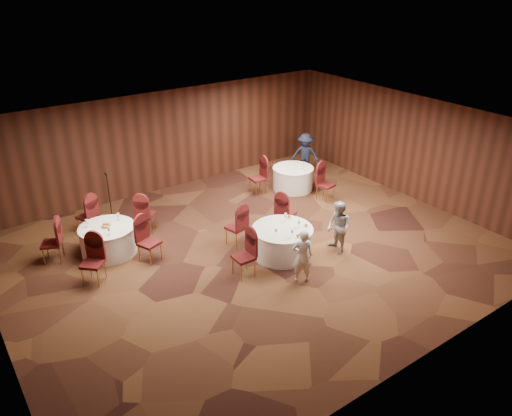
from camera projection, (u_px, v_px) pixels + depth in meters
ground at (254, 251)px, 12.89m from camera, size 12.00×12.00×0.00m
room_shell at (254, 181)px, 12.03m from camera, size 12.00×12.00×12.00m
table_main at (282, 241)px, 12.60m from camera, size 1.54×1.54×0.74m
table_left at (108, 240)px, 12.66m from camera, size 1.41×1.41×0.74m
table_right at (293, 178)px, 16.30m from camera, size 1.33×1.33×0.74m
chairs_main at (256, 231)px, 12.81m from camera, size 2.82×1.92×1.00m
chairs_left at (106, 235)px, 12.64m from camera, size 3.26×3.15×1.00m
chairs_right at (291, 181)px, 15.74m from camera, size 2.02×2.23×1.00m
tabletop_main at (293, 225)px, 12.38m from camera, size 1.02×1.07×0.22m
tabletop_left at (106, 224)px, 12.46m from camera, size 0.86×0.78×0.22m
tabletop_right at (303, 165)px, 15.95m from camera, size 0.08×0.08×0.22m
mic_stand at (111, 208)px, 14.20m from camera, size 0.24×0.24×1.48m
woman_a at (302, 256)px, 11.39m from camera, size 0.58×0.52×1.34m
woman_b at (338, 227)px, 12.59m from camera, size 0.62×0.74×1.38m
man_c at (305, 155)px, 17.21m from camera, size 1.06×1.10×1.51m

